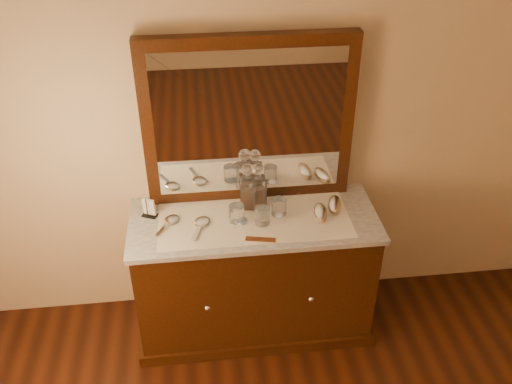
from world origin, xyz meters
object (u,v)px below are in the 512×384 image
Objects in this scene: brush_far at (335,205)px; pin_dish at (241,221)px; napkin_rack at (149,208)px; hand_mirror_outer at (170,222)px; brush_near at (320,213)px; hand_mirror_inner at (201,224)px; decanter_left at (248,190)px; decanter_right at (258,189)px; dresser_cabinet at (254,275)px; comb at (261,239)px; mirror_frame at (249,121)px.

pin_dish is at bearing -173.21° from brush_far.
napkin_rack is 0.63× the size of hand_mirror_outer.
pin_dish is 0.54m from napkin_rack.
hand_mirror_inner is at bearing -179.64° from brush_near.
decanter_left is 0.48m from hand_mirror_outer.
decanter_right is at bearing 155.73° from brush_near.
decanter_right is at bearing 6.36° from decanter_left.
brush_near is at bearing -7.33° from napkin_rack.
napkin_rack is at bearing 170.73° from dresser_cabinet.
comb reaches higher than dresser_cabinet.
decanter_right reaches higher than dresser_cabinet.
decanter_right is 1.25× the size of hand_mirror_inner.
hand_mirror_outer is at bearing -178.17° from brush_far.
pin_dish is at bearing -13.45° from napkin_rack.
brush_far reaches higher than dresser_cabinet.
dresser_cabinet is 0.66m from hand_mirror_outer.
napkin_rack is (-0.60, -0.15, -0.45)m from mirror_frame.
brush_near reaches higher than dresser_cabinet.
napkin_rack is (-0.60, 0.10, 0.49)m from dresser_cabinet.
pin_dish is 0.23m from hand_mirror_inner.
decanter_right is 1.60× the size of brush_near.
hand_mirror_inner is (0.29, -0.13, -0.04)m from napkin_rack.
dresser_cabinet is 4.86× the size of decanter_right.
brush_near is 0.86m from hand_mirror_outer.
brush_far reaches higher than hand_mirror_outer.
hand_mirror_outer is at bearing 168.91° from comb.
comb is at bearing -23.50° from hand_mirror_outer.
decanter_left reaches higher than napkin_rack.
pin_dish is 0.31× the size of hand_mirror_inner.
napkin_rack is (-0.52, 0.12, 0.04)m from pin_dish.
pin_dish is 0.39× the size of brush_far.
brush_far reaches higher than pin_dish.
mirror_frame is at bearing 13.88° from napkin_rack.
dresser_cabinet is 19.49× the size of pin_dish.
decanter_right is (0.64, 0.03, 0.06)m from napkin_rack.
brush_near is 0.78× the size of hand_mirror_inner.
dresser_cabinet is at bearing 19.29° from pin_dish.
brush_near is (0.38, -0.27, -0.47)m from mirror_frame.
dresser_cabinet is 8.42× the size of comb.
hand_mirror_outer is (-0.97, -0.03, -0.01)m from brush_far.
brush_far is at bearing 4.70° from dresser_cabinet.
decanter_left is at bearing 108.55° from comb.
hand_mirror_inner is (0.18, -0.04, 0.00)m from hand_mirror_outer.
decanter_left is (-0.02, -0.13, -0.38)m from mirror_frame.
decanter_right is 0.39m from hand_mirror_inner.
brush_near reaches higher than pin_dish.
napkin_rack reaches higher than hand_mirror_inner.
mirror_frame is at bearing 107.90° from decanter_right.
hand_mirror_inner is at bearing -173.85° from dresser_cabinet.
napkin_rack is 0.58m from decanter_left.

